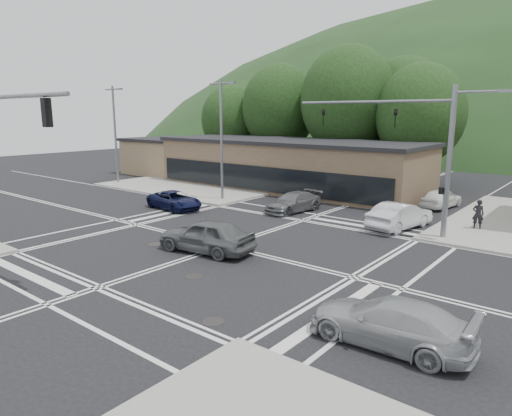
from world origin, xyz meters
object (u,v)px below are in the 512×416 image
Objects in this scene: car_blue_west at (174,200)px; car_silver_east at (390,322)px; car_queue_a at (400,216)px; pedestrian at (478,214)px; car_grey_center at (206,235)px; car_queue_b at (441,198)px; car_northbound at (293,202)px.

car_blue_west is 21.29m from car_silver_east.
car_queue_a is at bearing -162.06° from car_silver_east.
car_queue_a is at bearing 11.66° from pedestrian.
car_grey_center is 18.71m from car_queue_b.
car_queue_a is (14.37, 4.49, 0.15)m from car_blue_west.
pedestrian reaches higher than car_silver_east.
pedestrian reaches higher than car_blue_west.
car_blue_west is 0.96× the size of car_queue_a.
car_queue_a reaches higher than car_blue_west.
car_queue_a is 7.43m from car_northbound.
car_grey_center is at bearing -109.02° from car_silver_east.
car_northbound is (-12.42, 13.35, -0.03)m from car_silver_east.
car_blue_west is 19.24m from pedestrian.
pedestrian is (-1.33, 15.55, 0.30)m from car_silver_east.
car_silver_east is at bearing 110.78° from car_queue_b.
car_silver_east is at bearing 120.09° from car_queue_a.
car_silver_east is (19.36, -8.86, 0.06)m from car_blue_west.
car_grey_center is (8.86, -5.76, 0.20)m from car_blue_west.
car_blue_west is 1.13× the size of car_queue_b.
car_northbound is (6.94, 4.49, 0.03)m from car_blue_west.
car_silver_east is 2.82× the size of pedestrian.
car_grey_center is at bearing 71.36° from car_queue_a.
car_silver_east is at bearing 65.27° from car_grey_center.
car_queue_b is 10.65m from car_northbound.
pedestrian is (9.17, 12.45, 0.17)m from car_grey_center.
car_silver_east is at bearing -39.25° from car_northbound.
car_queue_b is at bearing -80.38° from car_queue_a.
car_grey_center is 1.02× the size of car_silver_east.
car_queue_a is 7.63m from car_queue_b.
car_northbound is at bearing -8.12° from pedestrian.
car_grey_center is 15.46m from pedestrian.
pedestrian reaches higher than car_queue_b.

